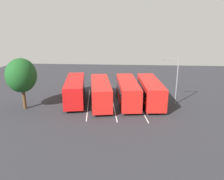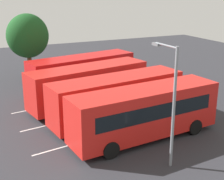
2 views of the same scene
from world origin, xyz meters
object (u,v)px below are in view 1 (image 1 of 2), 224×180
bus_far_left (150,91)px  street_lamp (175,78)px  bus_center_left (128,91)px  bus_center_right (100,92)px  pedestrian (94,84)px  bus_far_right (75,89)px  depot_tree (21,76)px

bus_far_left → street_lamp: (-0.51, -3.34, 1.98)m
bus_center_left → bus_center_right: 3.90m
pedestrian → bus_center_left: bearing=39.0°
bus_center_left → bus_far_right: bearing=81.5°
bus_center_right → pedestrian: (7.39, 2.05, -0.88)m
bus_far_left → pedestrian: bearing=50.4°
bus_far_right → street_lamp: size_ratio=1.57×
pedestrian → depot_tree: 13.29m
bus_far_left → street_lamp: bearing=-103.4°
bus_far_left → pedestrian: bus_far_left is taller
bus_center_right → bus_center_left: bearing=-90.3°
bus_far_left → street_lamp: 3.91m
bus_far_right → pedestrian: size_ratio=6.39×
bus_center_left → bus_center_right: same height
bus_center_left → bus_far_right: same height
bus_far_right → street_lamp: bearing=-101.8°
street_lamp → pedestrian: bearing=-30.1°
bus_far_left → depot_tree: depot_tree is taller
bus_center_right → depot_tree: size_ratio=1.50×
pedestrian → street_lamp: street_lamp is taller
bus_center_right → depot_tree: depot_tree is taller
pedestrian → street_lamp: size_ratio=0.25×
street_lamp → bus_far_left: bearing=-9.9°
bus_center_left → depot_tree: (-3.31, 13.81, 2.75)m
bus_far_left → bus_far_right: bearing=86.0°
bus_far_left → bus_center_left: 3.25m
bus_far_left → bus_far_right: size_ratio=0.99×
bus_far_left → bus_center_right: bearing=93.6°
street_lamp → depot_tree: size_ratio=0.96×
bus_far_left → depot_tree: (-3.68, 17.04, 2.75)m
bus_far_right → pedestrian: bus_far_right is taller
bus_far_right → bus_center_right: bearing=-113.3°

